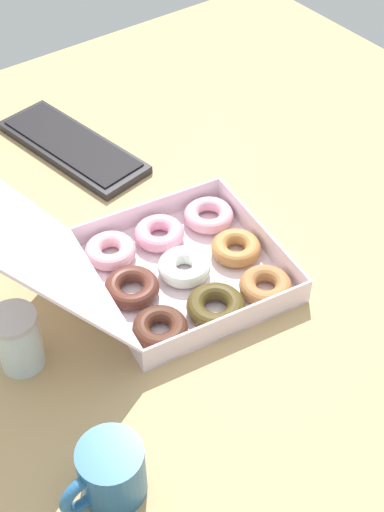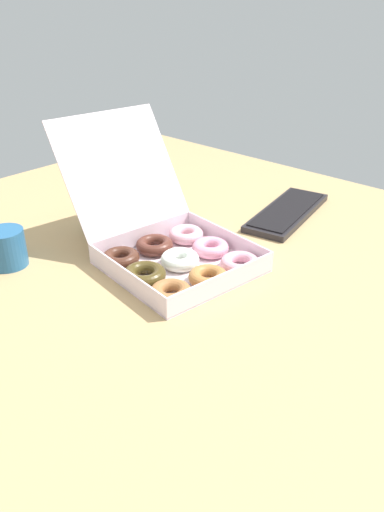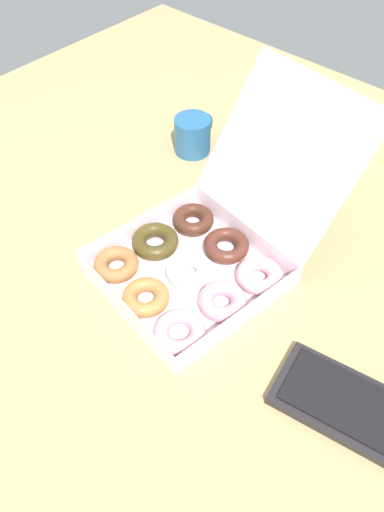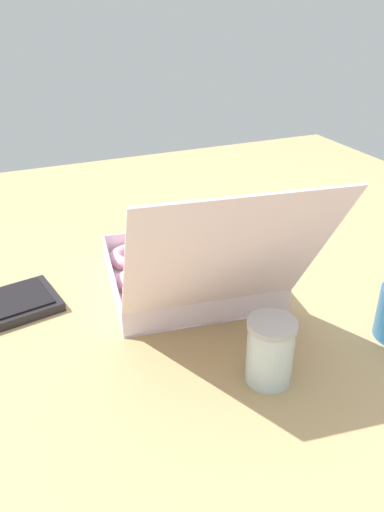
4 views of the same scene
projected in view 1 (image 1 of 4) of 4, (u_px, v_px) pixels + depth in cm
name	position (u px, v px, depth cm)	size (l,w,h in cm)	color
ground_plane	(199.00, 302.00, 123.65)	(180.00, 180.00, 2.00)	tan
donut_box	(171.00, 266.00, 123.17)	(38.33, 52.77, 31.68)	white
keyboard	(72.00, 147.00, 152.29)	(37.90, 18.99, 2.20)	black
coffee_mug	(109.00, 472.00, 94.55)	(9.10, 12.88, 9.23)	#265D8E
glass_jar	(18.00, 340.00, 109.51)	(7.51, 7.51, 10.83)	silver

